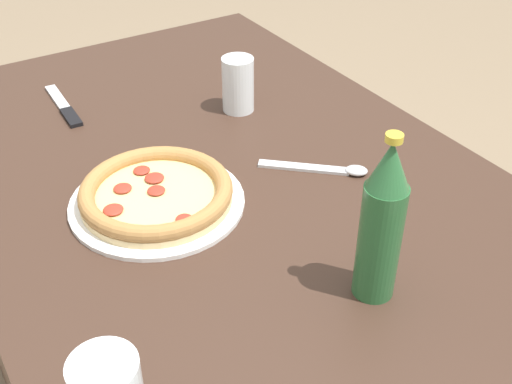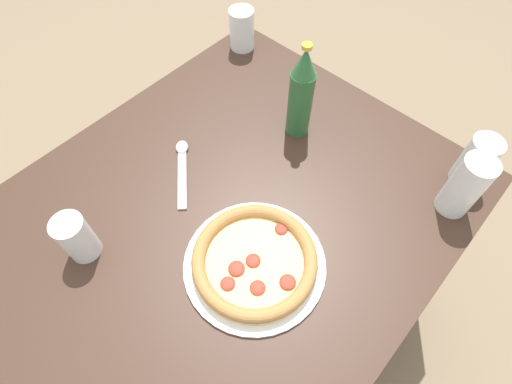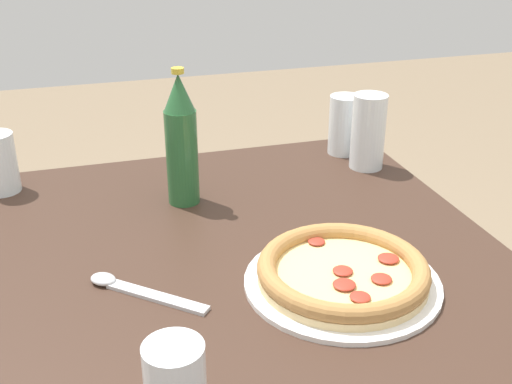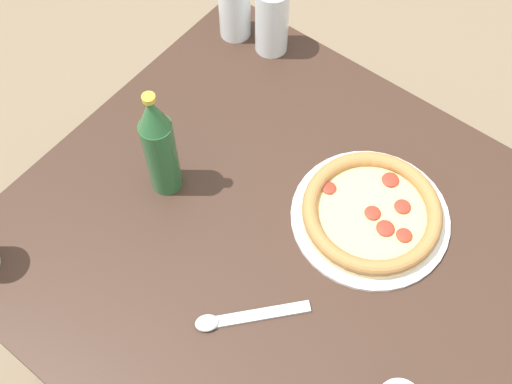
% 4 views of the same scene
% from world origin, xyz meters
% --- Properties ---
extents(table, '(1.29, 0.88, 0.73)m').
position_xyz_m(table, '(0.00, 0.00, 0.36)').
color(table, '#3D281E').
rests_on(table, ground_plane).
extents(pizza_margherita, '(0.29, 0.29, 0.04)m').
position_xyz_m(pizza_margherita, '(-0.06, 0.14, 0.75)').
color(pizza_margherita, white).
rests_on(pizza_margherita, table).
extents(glass_mango_juice, '(0.07, 0.07, 0.16)m').
position_xyz_m(glass_mango_juice, '(-0.47, 0.37, 0.80)').
color(glass_mango_juice, white).
rests_on(glass_mango_juice, table).
extents(glass_water, '(0.07, 0.07, 0.13)m').
position_xyz_m(glass_water, '(-0.56, 0.35, 0.79)').
color(glass_water, white).
rests_on(glass_water, table).
extents(beer_bottle, '(0.06, 0.06, 0.26)m').
position_xyz_m(beer_bottle, '(-0.41, -0.04, 0.85)').
color(beer_bottle, '#286033').
rests_on(beer_bottle, table).
extents(spoon, '(0.15, 0.16, 0.01)m').
position_xyz_m(spoon, '(-0.13, -0.17, 0.73)').
color(spoon, silver).
rests_on(spoon, table).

